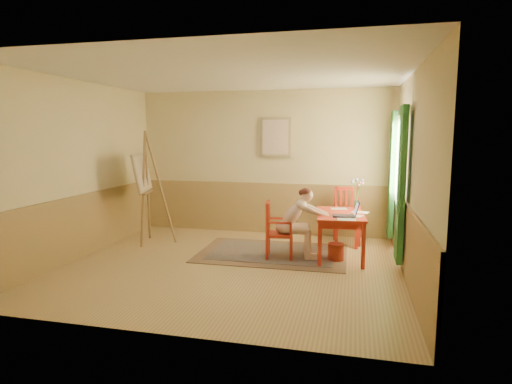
% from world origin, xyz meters
% --- Properties ---
extents(room, '(5.04, 4.54, 2.84)m').
position_xyz_m(room, '(0.00, 0.00, 1.40)').
color(room, tan).
rests_on(room, ground).
extents(wainscot, '(5.00, 4.50, 1.00)m').
position_xyz_m(wainscot, '(0.00, 0.80, 0.50)').
color(wainscot, '#A88952').
rests_on(wainscot, room).
extents(window, '(0.12, 2.01, 2.20)m').
position_xyz_m(window, '(2.42, 1.10, 1.35)').
color(window, white).
rests_on(window, room).
extents(wall_portrait, '(0.60, 0.05, 0.76)m').
position_xyz_m(wall_portrait, '(0.25, 2.20, 1.90)').
color(wall_portrait, tan).
rests_on(wall_portrait, room).
extents(rug, '(2.42, 1.63, 0.02)m').
position_xyz_m(rug, '(0.47, 0.78, 0.01)').
color(rug, '#8C7251').
rests_on(rug, room).
extents(table, '(0.82, 1.26, 0.72)m').
position_xyz_m(table, '(1.56, 0.81, 0.63)').
color(table, red).
rests_on(table, room).
extents(chair_left, '(0.47, 0.45, 0.91)m').
position_xyz_m(chair_left, '(0.59, 0.55, 0.45)').
color(chair_left, red).
rests_on(chair_left, room).
extents(chair_back, '(0.49, 0.51, 1.01)m').
position_xyz_m(chair_back, '(1.65, 1.78, 0.50)').
color(chair_back, red).
rests_on(chair_back, room).
extents(figure, '(0.86, 0.42, 1.13)m').
position_xyz_m(figure, '(0.90, 0.59, 0.63)').
color(figure, beige).
rests_on(figure, room).
extents(laptop, '(0.41, 0.27, 0.24)m').
position_xyz_m(laptop, '(1.68, 0.55, 0.77)').
color(laptop, '#1E2338').
rests_on(laptop, table).
extents(papers, '(0.64, 1.10, 0.00)m').
position_xyz_m(papers, '(1.70, 0.77, 0.72)').
color(papers, white).
rests_on(papers, table).
extents(vase, '(0.23, 0.25, 0.51)m').
position_xyz_m(vase, '(1.81, 1.31, 0.95)').
color(vase, '#3F724C').
rests_on(vase, table).
extents(wastebasket, '(0.28, 0.28, 0.27)m').
position_xyz_m(wastebasket, '(1.51, 0.63, 0.13)').
color(wastebasket, '#AE3B26').
rests_on(wastebasket, room).
extents(easel, '(0.76, 0.90, 2.02)m').
position_xyz_m(easel, '(-1.89, 0.96, 1.20)').
color(easel, olive).
rests_on(easel, room).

